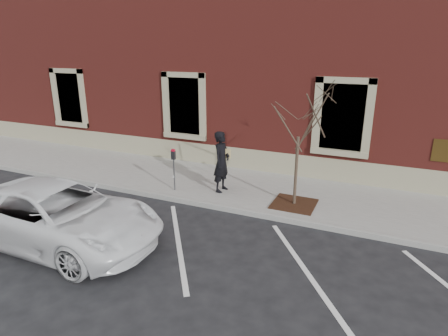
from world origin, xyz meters
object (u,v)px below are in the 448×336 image
at_px(parking_meter, 174,162).
at_px(white_truck, 57,215).
at_px(sapling, 299,117).
at_px(man, 222,162).

relative_size(parking_meter, white_truck, 0.26).
bearing_deg(white_truck, sapling, -48.71).
height_order(man, white_truck, man).
distance_m(man, white_truck, 5.07).
bearing_deg(sapling, man, 176.74).
relative_size(parking_meter, sapling, 0.37).
height_order(parking_meter, white_truck, parking_meter).
xyz_separation_m(parking_meter, sapling, (3.86, 0.44, 1.67)).
xyz_separation_m(man, sapling, (2.43, -0.14, 1.64)).
distance_m(parking_meter, sapling, 4.23).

